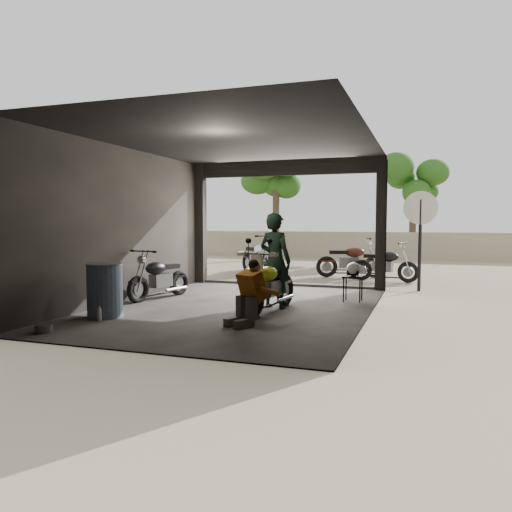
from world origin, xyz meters
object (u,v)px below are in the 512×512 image
Objects in this scene: outside_bike_a at (259,255)px; stool at (353,280)px; left_bike at (159,274)px; helmet at (354,269)px; mechanic at (247,295)px; oil_drum at (105,291)px; outside_bike_c at (385,262)px; outside_bike_b at (350,257)px; rider at (275,261)px; sign_post at (420,224)px; main_bike at (271,281)px.

outside_bike_a is 5.54m from stool.
left_bike reaches higher than helmet.
mechanic reaches higher than oil_drum.
mechanic is (2.25, -7.23, -0.12)m from outside_bike_a.
outside_bike_c is 2.99× the size of stool.
outside_bike_b reaches higher than mechanic.
left_bike is at bearing 10.76° from rider.
sign_post is (2.00, -2.44, 1.02)m from outside_bike_b.
main_bike is 2.05m from helmet.
stool is at bearing 93.41° from mechanic.
helmet is (3.99, 0.94, 0.15)m from left_bike.
left_bike is at bearing -166.25° from stool.
outside_bike_a is at bearing 129.41° from stool.
mechanic is at bearing -23.14° from left_bike.
rider is 0.77× the size of sign_post.
rider is at bearing 102.70° from main_bike.
sign_post is at bearing -139.43° from outside_bike_c.
sign_post is at bearing 64.54° from main_bike.
outside_bike_b is 4.65m from stool.
mechanic is (0.04, -1.69, -0.41)m from rider.
stool is at bearing -118.94° from rider.
stool is at bearing 39.08° from oil_drum.
outside_bike_b is 3.31m from sign_post.
left_bike is at bearing -145.20° from sign_post.
outside_bike_a is 1.82× the size of mechanic.
left_bike is at bearing 150.85° from outside_bike_c.
rider reaches higher than outside_bike_c.
stool is at bearing -116.49° from sign_post.
helmet is 0.34× the size of oil_drum.
sign_post is at bearing -157.15° from outside_bike_b.
mechanic is at bearing 108.30° from rider.
outside_bike_c is (1.05, -0.69, -0.04)m from outside_bike_b.
left_bike is 5.06× the size of helmet.
outside_bike_c is (3.83, -0.37, -0.08)m from outside_bike_a.
outside_bike_a is at bearing 97.78° from left_bike.
main_bike is at bearing -115.95° from outside_bike_a.
rider is at bearing 158.01° from outside_bike_b.
outside_bike_a is 5.97m from rider.
outside_bike_c reaches higher than stool.
left_bike is 2.72m from rider.
outside_bike_a is (-2.24, 5.90, 0.06)m from main_bike.
stool is (3.98, 0.97, -0.07)m from left_bike.
oil_drum is (-3.84, -3.07, -0.22)m from helmet.
oil_drum is (0.16, -2.13, -0.07)m from left_bike.
outside_bike_a is 3.41× the size of stool.
main_bike is 6.31m from outside_bike_a.
outside_bike_c is at bearing -52.20° from outside_bike_a.
sign_post is (5.09, 5.26, 1.14)m from oil_drum.
sign_post reaches higher than outside_bike_c.
rider is at bearing -118.53° from helmet.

